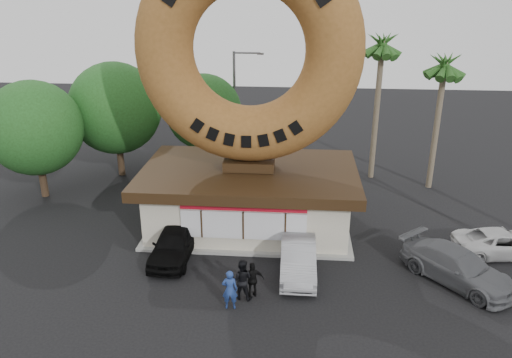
{
  "coord_description": "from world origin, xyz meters",
  "views": [
    {
      "loc": [
        2.4,
        -18.16,
        12.28
      ],
      "look_at": [
        0.52,
        4.0,
        3.52
      ],
      "focal_mm": 35.0,
      "sensor_mm": 36.0,
      "label": 1
    }
  ],
  "objects_px": {
    "donut_shop": "(249,196)",
    "giant_donut": "(249,51)",
    "street_lamp": "(237,103)",
    "person_right": "(253,280)",
    "car_silver": "(298,258)",
    "person_center": "(242,279)",
    "car_black": "(174,243)",
    "person_left": "(230,290)",
    "car_white": "(502,243)",
    "car_grey": "(457,266)"
  },
  "relations": [
    {
      "from": "street_lamp",
      "to": "person_right",
      "type": "xyz_separation_m",
      "value": [
        2.62,
        -16.5,
        -3.69
      ]
    },
    {
      "from": "donut_shop",
      "to": "giant_donut",
      "type": "bearing_deg",
      "value": 90.0
    },
    {
      "from": "giant_donut",
      "to": "person_center",
      "type": "bearing_deg",
      "value": -87.14
    },
    {
      "from": "donut_shop",
      "to": "car_white",
      "type": "distance_m",
      "value": 12.65
    },
    {
      "from": "donut_shop",
      "to": "giant_donut",
      "type": "distance_m",
      "value": 7.52
    },
    {
      "from": "person_right",
      "to": "car_grey",
      "type": "bearing_deg",
      "value": 172.44
    },
    {
      "from": "car_black",
      "to": "car_grey",
      "type": "bearing_deg",
      "value": -2.94
    },
    {
      "from": "street_lamp",
      "to": "person_left",
      "type": "height_order",
      "value": "street_lamp"
    },
    {
      "from": "street_lamp",
      "to": "person_center",
      "type": "height_order",
      "value": "street_lamp"
    },
    {
      "from": "donut_shop",
      "to": "person_center",
      "type": "height_order",
      "value": "donut_shop"
    },
    {
      "from": "car_black",
      "to": "car_grey",
      "type": "xyz_separation_m",
      "value": [
        12.83,
        -1.0,
        -0.01
      ]
    },
    {
      "from": "giant_donut",
      "to": "car_black",
      "type": "relative_size",
      "value": 2.49
    },
    {
      "from": "car_grey",
      "to": "person_center",
      "type": "bearing_deg",
      "value": 150.98
    },
    {
      "from": "car_white",
      "to": "street_lamp",
      "type": "bearing_deg",
      "value": 43.12
    },
    {
      "from": "donut_shop",
      "to": "car_grey",
      "type": "bearing_deg",
      "value": -25.7
    },
    {
      "from": "person_center",
      "to": "giant_donut",
      "type": "bearing_deg",
      "value": -78.73
    },
    {
      "from": "car_black",
      "to": "car_grey",
      "type": "relative_size",
      "value": 0.86
    },
    {
      "from": "street_lamp",
      "to": "car_grey",
      "type": "height_order",
      "value": "street_lamp"
    },
    {
      "from": "person_center",
      "to": "car_black",
      "type": "relative_size",
      "value": 0.41
    },
    {
      "from": "car_black",
      "to": "donut_shop",
      "type": "bearing_deg",
      "value": 49.45
    },
    {
      "from": "person_left",
      "to": "car_silver",
      "type": "distance_m",
      "value": 4.0
    },
    {
      "from": "person_right",
      "to": "car_grey",
      "type": "height_order",
      "value": "person_right"
    },
    {
      "from": "donut_shop",
      "to": "person_right",
      "type": "height_order",
      "value": "donut_shop"
    },
    {
      "from": "car_grey",
      "to": "person_right",
      "type": "bearing_deg",
      "value": 150.5
    },
    {
      "from": "giant_donut",
      "to": "street_lamp",
      "type": "bearing_deg",
      "value": 100.51
    },
    {
      "from": "giant_donut",
      "to": "donut_shop",
      "type": "bearing_deg",
      "value": -90.0
    },
    {
      "from": "person_center",
      "to": "car_white",
      "type": "xyz_separation_m",
      "value": [
        12.11,
        4.65,
        -0.27
      ]
    },
    {
      "from": "giant_donut",
      "to": "person_left",
      "type": "relative_size",
      "value": 6.34
    },
    {
      "from": "person_center",
      "to": "car_silver",
      "type": "relative_size",
      "value": 0.4
    },
    {
      "from": "car_black",
      "to": "car_silver",
      "type": "bearing_deg",
      "value": -6.54
    },
    {
      "from": "street_lamp",
      "to": "car_silver",
      "type": "bearing_deg",
      "value": -72.73
    },
    {
      "from": "street_lamp",
      "to": "car_white",
      "type": "relative_size",
      "value": 1.77
    },
    {
      "from": "car_white",
      "to": "giant_donut",
      "type": "bearing_deg",
      "value": 73.94
    },
    {
      "from": "car_white",
      "to": "person_right",
      "type": "bearing_deg",
      "value": 104.15
    },
    {
      "from": "donut_shop",
      "to": "car_silver",
      "type": "relative_size",
      "value": 2.51
    },
    {
      "from": "donut_shop",
      "to": "car_black",
      "type": "height_order",
      "value": "donut_shop"
    },
    {
      "from": "person_left",
      "to": "car_silver",
      "type": "bearing_deg",
      "value": -138.98
    },
    {
      "from": "car_silver",
      "to": "street_lamp",
      "type": "bearing_deg",
      "value": 106.59
    },
    {
      "from": "car_black",
      "to": "car_silver",
      "type": "distance_m",
      "value": 5.96
    },
    {
      "from": "car_black",
      "to": "car_white",
      "type": "bearing_deg",
      "value": 7.34
    },
    {
      "from": "person_left",
      "to": "car_white",
      "type": "bearing_deg",
      "value": -162.95
    },
    {
      "from": "street_lamp",
      "to": "car_silver",
      "type": "relative_size",
      "value": 1.79
    },
    {
      "from": "car_white",
      "to": "person_left",
      "type": "bearing_deg",
      "value": 106.41
    },
    {
      "from": "car_white",
      "to": "car_black",
      "type": "bearing_deg",
      "value": 89.02
    },
    {
      "from": "car_black",
      "to": "car_white",
      "type": "relative_size",
      "value": 0.97
    },
    {
      "from": "donut_shop",
      "to": "person_right",
      "type": "xyz_separation_m",
      "value": [
        0.77,
        -6.48,
        -0.97
      ]
    },
    {
      "from": "street_lamp",
      "to": "car_black",
      "type": "xyz_separation_m",
      "value": [
        -1.4,
        -13.63,
        -3.73
      ]
    },
    {
      "from": "donut_shop",
      "to": "car_black",
      "type": "bearing_deg",
      "value": -132.05
    },
    {
      "from": "street_lamp",
      "to": "person_center",
      "type": "distance_m",
      "value": 17.19
    },
    {
      "from": "person_right",
      "to": "car_silver",
      "type": "relative_size",
      "value": 0.36
    }
  ]
}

